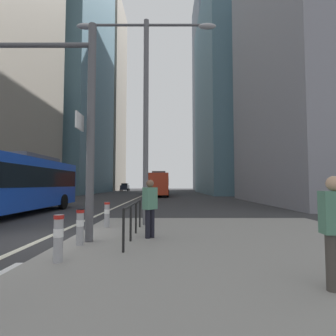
{
  "coord_description": "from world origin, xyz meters",
  "views": [
    {
      "loc": [
        3.8,
        -8.16,
        1.67
      ],
      "look_at": [
        3.73,
        32.81,
        4.19
      ],
      "focal_mm": 28.5,
      "sensor_mm": 36.0,
      "label": 1
    }
  ],
  "objects_px": {
    "car_oncoming_mid": "(125,187)",
    "city_bus_blue_oncoming": "(14,181)",
    "car_receding_near": "(162,188)",
    "pedestrian_waiting": "(336,227)",
    "bollard_left": "(59,236)",
    "traffic_signal_gantry": "(27,97)",
    "bollard_back": "(107,213)",
    "city_bus_red_receding": "(160,183)",
    "bollard_right": "(81,225)",
    "street_lamp_post": "(146,91)",
    "pedestrian_walking": "(150,205)"
  },
  "relations": [
    {
      "from": "car_oncoming_mid",
      "to": "city_bus_red_receding",
      "type": "bearing_deg",
      "value": -71.53
    },
    {
      "from": "street_lamp_post",
      "to": "city_bus_blue_oncoming",
      "type": "bearing_deg",
      "value": 151.24
    },
    {
      "from": "car_receding_near",
      "to": "city_bus_blue_oncoming",
      "type": "bearing_deg",
      "value": -101.23
    },
    {
      "from": "traffic_signal_gantry",
      "to": "street_lamp_post",
      "type": "bearing_deg",
      "value": 44.1
    },
    {
      "from": "car_receding_near",
      "to": "bollard_left",
      "type": "height_order",
      "value": "car_receding_near"
    },
    {
      "from": "car_receding_near",
      "to": "street_lamp_post",
      "type": "height_order",
      "value": "street_lamp_post"
    },
    {
      "from": "car_oncoming_mid",
      "to": "city_bus_blue_oncoming",
      "type": "bearing_deg",
      "value": -87.19
    },
    {
      "from": "city_bus_blue_oncoming",
      "to": "street_lamp_post",
      "type": "relative_size",
      "value": 1.48
    },
    {
      "from": "street_lamp_post",
      "to": "traffic_signal_gantry",
      "type": "bearing_deg",
      "value": -135.9
    },
    {
      "from": "pedestrian_walking",
      "to": "traffic_signal_gantry",
      "type": "bearing_deg",
      "value": -171.75
    },
    {
      "from": "pedestrian_walking",
      "to": "bollard_back",
      "type": "bearing_deg",
      "value": 130.79
    },
    {
      "from": "car_oncoming_mid",
      "to": "pedestrian_waiting",
      "type": "height_order",
      "value": "car_oncoming_mid"
    },
    {
      "from": "car_oncoming_mid",
      "to": "bollard_left",
      "type": "distance_m",
      "value": 62.39
    },
    {
      "from": "bollard_back",
      "to": "bollard_left",
      "type": "bearing_deg",
      "value": -89.6
    },
    {
      "from": "traffic_signal_gantry",
      "to": "bollard_right",
      "type": "bearing_deg",
      "value": -13.69
    },
    {
      "from": "city_bus_red_receding",
      "to": "car_oncoming_mid",
      "type": "distance_m",
      "value": 30.33
    },
    {
      "from": "car_oncoming_mid",
      "to": "pedestrian_waiting",
      "type": "bearing_deg",
      "value": -78.13
    },
    {
      "from": "car_receding_near",
      "to": "pedestrian_waiting",
      "type": "bearing_deg",
      "value": -85.48
    },
    {
      "from": "city_bus_red_receding",
      "to": "bollard_left",
      "type": "relative_size",
      "value": 12.7
    },
    {
      "from": "city_bus_red_receding",
      "to": "bollard_right",
      "type": "height_order",
      "value": "city_bus_red_receding"
    },
    {
      "from": "city_bus_red_receding",
      "to": "pedestrian_walking",
      "type": "xyz_separation_m",
      "value": [
        0.73,
        -30.64,
        -0.77
      ]
    },
    {
      "from": "bollard_left",
      "to": "pedestrian_walking",
      "type": "height_order",
      "value": "pedestrian_walking"
    },
    {
      "from": "city_bus_red_receding",
      "to": "car_receding_near",
      "type": "height_order",
      "value": "city_bus_red_receding"
    },
    {
      "from": "bollard_back",
      "to": "city_bus_red_receding",
      "type": "bearing_deg",
      "value": 88.13
    },
    {
      "from": "car_receding_near",
      "to": "pedestrian_walking",
      "type": "distance_m",
      "value": 42.06
    },
    {
      "from": "bollard_right",
      "to": "pedestrian_walking",
      "type": "distance_m",
      "value": 1.97
    },
    {
      "from": "street_lamp_post",
      "to": "pedestrian_waiting",
      "type": "distance_m",
      "value": 8.22
    },
    {
      "from": "city_bus_red_receding",
      "to": "car_oncoming_mid",
      "type": "height_order",
      "value": "city_bus_red_receding"
    },
    {
      "from": "bollard_right",
      "to": "pedestrian_walking",
      "type": "relative_size",
      "value": 0.53
    },
    {
      "from": "bollard_right",
      "to": "street_lamp_post",
      "type": "bearing_deg",
      "value": 67.95
    },
    {
      "from": "traffic_signal_gantry",
      "to": "pedestrian_walking",
      "type": "height_order",
      "value": "traffic_signal_gantry"
    },
    {
      "from": "pedestrian_waiting",
      "to": "bollard_back",
      "type": "bearing_deg",
      "value": 128.89
    },
    {
      "from": "bollard_right",
      "to": "pedestrian_walking",
      "type": "bearing_deg",
      "value": 27.93
    },
    {
      "from": "car_oncoming_mid",
      "to": "bollard_back",
      "type": "distance_m",
      "value": 58.12
    },
    {
      "from": "bollard_back",
      "to": "pedestrian_walking",
      "type": "bearing_deg",
      "value": -49.21
    },
    {
      "from": "car_receding_near",
      "to": "pedestrian_waiting",
      "type": "height_order",
      "value": "car_receding_near"
    },
    {
      "from": "city_bus_blue_oncoming",
      "to": "car_receding_near",
      "type": "relative_size",
      "value": 2.79
    },
    {
      "from": "street_lamp_post",
      "to": "bollard_back",
      "type": "height_order",
      "value": "street_lamp_post"
    },
    {
      "from": "traffic_signal_gantry",
      "to": "bollard_right",
      "type": "xyz_separation_m",
      "value": [
        1.68,
        -0.41,
        -3.44
      ]
    },
    {
      "from": "pedestrian_waiting",
      "to": "pedestrian_walking",
      "type": "relative_size",
      "value": 0.99
    },
    {
      "from": "bollard_right",
      "to": "pedestrian_waiting",
      "type": "height_order",
      "value": "pedestrian_waiting"
    },
    {
      "from": "traffic_signal_gantry",
      "to": "pedestrian_walking",
      "type": "xyz_separation_m",
      "value": [
        3.38,
        0.49,
        -3.01
      ]
    },
    {
      "from": "city_bus_blue_oncoming",
      "to": "car_oncoming_mid",
      "type": "distance_m",
      "value": 52.95
    },
    {
      "from": "car_receding_near",
      "to": "traffic_signal_gantry",
      "type": "xyz_separation_m",
      "value": [
        -2.7,
        -42.55,
        3.09
      ]
    },
    {
      "from": "bollard_back",
      "to": "street_lamp_post",
      "type": "bearing_deg",
      "value": 21.51
    },
    {
      "from": "bollard_back",
      "to": "pedestrian_waiting",
      "type": "bearing_deg",
      "value": -51.11
    },
    {
      "from": "car_receding_near",
      "to": "car_oncoming_mid",
      "type": "bearing_deg",
      "value": 119.11
    },
    {
      "from": "city_bus_red_receding",
      "to": "bollard_right",
      "type": "xyz_separation_m",
      "value": [
        -0.97,
        -31.54,
        -1.2
      ]
    },
    {
      "from": "bollard_left",
      "to": "bollard_right",
      "type": "bearing_deg",
      "value": 92.28
    },
    {
      "from": "city_bus_red_receding",
      "to": "pedestrian_waiting",
      "type": "height_order",
      "value": "city_bus_red_receding"
    }
  ]
}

